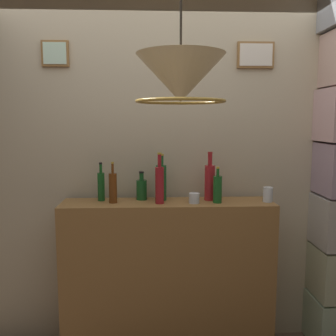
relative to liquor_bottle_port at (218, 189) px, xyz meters
name	(u,v)px	position (x,y,z in m)	size (l,w,h in m)	color
panelled_rear_partition	(166,153)	(-0.35, 0.28, 0.23)	(3.63, 0.15, 2.79)	#BCAD8E
bar_shelf_unit	(168,279)	(-0.35, 0.04, -0.67)	(1.51, 0.33, 1.14)	olive
liquor_bottle_port	(218,189)	(0.00, 0.00, 0.00)	(0.06, 0.06, 0.25)	#1A5620
liquor_bottle_gin	(161,181)	(-0.39, 0.10, 0.04)	(0.08, 0.08, 0.34)	#185125
liquor_bottle_tequila	(210,181)	(-0.04, 0.09, 0.04)	(0.08, 0.08, 0.35)	#A22026
liquor_bottle_vodka	(142,189)	(-0.54, 0.12, -0.02)	(0.08, 0.08, 0.21)	#195122
liquor_bottle_mezcal	(160,184)	(-0.41, -0.01, 0.04)	(0.06, 0.06, 0.36)	maroon
liquor_bottle_rum	(101,186)	(-0.82, 0.10, 0.01)	(0.05, 0.05, 0.28)	#1A5621
liquor_bottle_brandy	(113,187)	(-0.73, 0.03, 0.01)	(0.06, 0.06, 0.29)	brown
glass_tumbler_rocks	(268,194)	(0.36, 0.01, -0.05)	(0.07, 0.07, 0.10)	silver
glass_tumbler_highball	(194,198)	(-0.16, -0.01, -0.06)	(0.07, 0.07, 0.07)	silver
pendant_lamp	(181,80)	(-0.31, -0.65, 0.68)	(0.46, 0.46, 0.67)	beige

